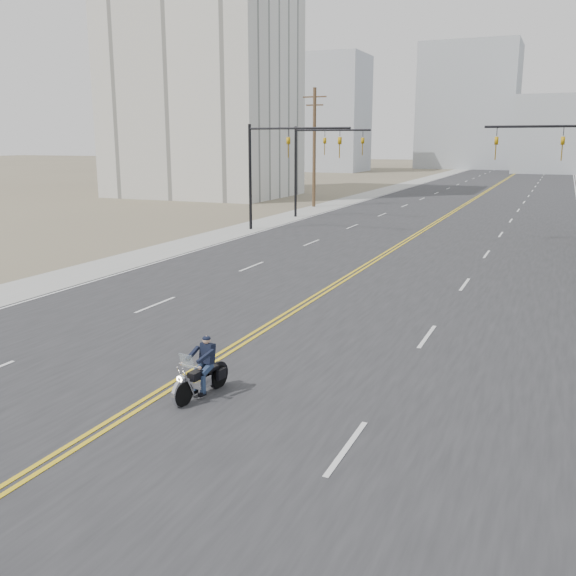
# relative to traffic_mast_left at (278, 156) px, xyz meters

# --- Properties ---
(road) EXTENTS (20.00, 200.00, 0.01)m
(road) POSITION_rel_traffic_mast_left_xyz_m (8.98, 38.00, -4.93)
(road) COLOR #303033
(road) RESTS_ON ground
(sidewalk_left) EXTENTS (3.00, 200.00, 0.01)m
(sidewalk_left) POSITION_rel_traffic_mast_left_xyz_m (-2.52, 38.00, -4.93)
(sidewalk_left) COLOR #A5A5A0
(sidewalk_left) RESTS_ON ground
(traffic_mast_left) EXTENTS (7.10, 0.26, 7.00)m
(traffic_mast_left) POSITION_rel_traffic_mast_left_xyz_m (0.00, 0.00, 0.00)
(traffic_mast_left) COLOR black
(traffic_mast_left) RESTS_ON ground
(traffic_mast_right) EXTENTS (7.10, 0.26, 7.00)m
(traffic_mast_right) POSITION_rel_traffic_mast_left_xyz_m (17.95, 0.00, 0.00)
(traffic_mast_right) COLOR black
(traffic_mast_right) RESTS_ON ground
(traffic_mast_far) EXTENTS (6.10, 0.26, 7.00)m
(traffic_mast_far) POSITION_rel_traffic_mast_left_xyz_m (-0.33, 8.00, -0.06)
(traffic_mast_far) COLOR black
(traffic_mast_far) RESTS_ON ground
(utility_pole_left) EXTENTS (2.20, 0.30, 10.50)m
(utility_pole_left) POSITION_rel_traffic_mast_left_xyz_m (-3.52, 16.00, 0.54)
(utility_pole_left) COLOR brown
(utility_pole_left) RESTS_ON ground
(apartment_block) EXTENTS (18.00, 14.00, 30.00)m
(apartment_block) POSITION_rel_traffic_mast_left_xyz_m (-19.02, 23.00, 10.06)
(apartment_block) COLOR silver
(apartment_block) RESTS_ON ground
(haze_bldg_a) EXTENTS (14.00, 12.00, 22.00)m
(haze_bldg_a) POSITION_rel_traffic_mast_left_xyz_m (-26.02, 83.00, 6.06)
(haze_bldg_a) COLOR #B7BCC6
(haze_bldg_a) RESTS_ON ground
(haze_bldg_b) EXTENTS (18.00, 14.00, 14.00)m
(haze_bldg_b) POSITION_rel_traffic_mast_left_xyz_m (16.98, 93.00, 2.06)
(haze_bldg_b) COLOR #ADB2B7
(haze_bldg_b) RESTS_ON ground
(haze_bldg_d) EXTENTS (20.00, 15.00, 26.00)m
(haze_bldg_d) POSITION_rel_traffic_mast_left_xyz_m (-3.02, 108.00, 8.06)
(haze_bldg_d) COLOR #ADB2B7
(haze_bldg_d) RESTS_ON ground
(haze_bldg_f) EXTENTS (12.00, 12.00, 16.00)m
(haze_bldg_f) POSITION_rel_traffic_mast_left_xyz_m (-41.02, 98.00, 3.06)
(haze_bldg_f) COLOR #ADB2B7
(haze_bldg_f) RESTS_ON ground
(motorcyclist) EXTENTS (1.06, 1.94, 1.44)m
(motorcyclist) POSITION_rel_traffic_mast_left_xyz_m (9.97, -26.83, -4.22)
(motorcyclist) COLOR black
(motorcyclist) RESTS_ON ground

